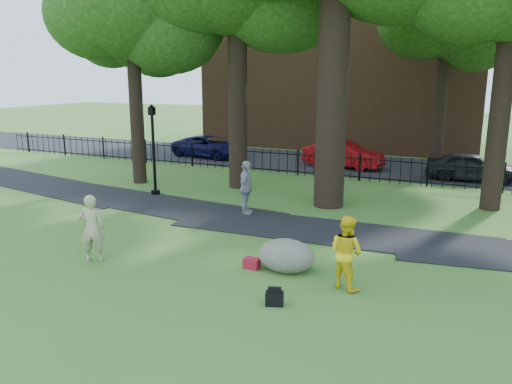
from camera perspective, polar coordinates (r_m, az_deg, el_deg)
The scene contains 15 objects.
ground at distance 12.62m, azimuth -0.83°, elevation -8.99°, with size 120.00×120.00×0.00m, color #3B7227.
footpath at distance 15.75m, azimuth 8.57°, elevation -4.57°, with size 36.00×2.60×0.03m, color black.
street at distance 27.45m, azimuth 13.55°, elevation 2.85°, with size 80.00×7.00×0.02m, color black.
iron_fence at distance 23.48m, azimuth 11.74°, elevation 2.72°, with size 44.00×0.04×1.20m.
brick_building at distance 35.74m, azimuth 10.15°, elevation 15.00°, with size 18.00×8.00×12.00m, color brown.
woman at distance 13.64m, azimuth -18.24°, elevation -3.95°, with size 0.66×0.43×1.80m, color tan.
man at distance 11.58m, azimuth 10.28°, elevation -6.77°, with size 0.83×0.65×1.71m, color yellow.
pedestrian at distance 17.33m, azimuth -1.16°, elevation 0.47°, with size 1.11×0.46×1.90m, color #98989C.
boulder at distance 12.57m, azimuth 3.48°, elevation -7.04°, with size 1.45×1.09×0.85m, color #615D51.
lamppost at distance 20.47m, azimuth -11.62°, elevation 4.60°, with size 0.36×0.36×3.67m.
backpack at distance 10.84m, azimuth 2.12°, elevation -12.08°, with size 0.38×0.24×0.29m, color black.
red_bag at distance 12.72m, azimuth -0.49°, elevation -8.15°, with size 0.40×0.25×0.27m, color maroon.
red_sedan at distance 26.71m, azimuth 9.93°, elevation 4.25°, with size 1.47×4.22×1.39m, color #A10C10.
navy_van at distance 29.87m, azimuth -5.37°, elevation 5.20°, with size 2.09×4.54×1.26m, color #0C0D3C.
grey_car at distance 25.00m, azimuth 23.27°, elevation 2.69°, with size 1.56×3.89×1.32m, color black.
Camera 1 is at (4.99, -10.57, 4.78)m, focal length 35.00 mm.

